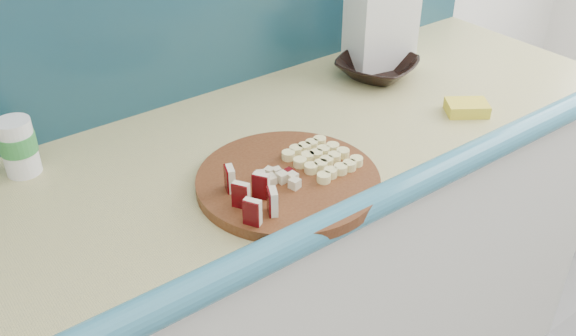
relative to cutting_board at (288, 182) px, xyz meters
The scene contains 10 objects.
kitchen_counter 0.51m from the cutting_board, 128.69° to the left, with size 2.20×0.63×0.91m.
backsplash 0.52m from the cutting_board, 105.90° to the left, with size 2.20×0.02×0.50m, color teal.
cutting_board is the anchor object (origin of this frame).
apple_wedges 0.12m from the cutting_board, 162.41° to the right, with size 0.07×0.14×0.05m.
apple_chunks 0.03m from the cutting_board, behind, with size 0.05×0.06×0.02m.
banana_slices 0.09m from the cutting_board, ahead, with size 0.12×0.14×0.02m.
brown_bowl 0.54m from the cutting_board, 28.53° to the left, with size 0.19×0.19×0.05m, color black.
flour_bag 0.63m from the cutting_board, 30.43° to the left, with size 0.16×0.11×0.27m, color white.
canister 0.52m from the cutting_board, 137.53° to the left, with size 0.07×0.07×0.11m.
sponge 0.50m from the cutting_board, ahead, with size 0.09×0.06×0.03m, color yellow.
Camera 1 is at (-0.37, 0.54, 1.60)m, focal length 40.00 mm.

